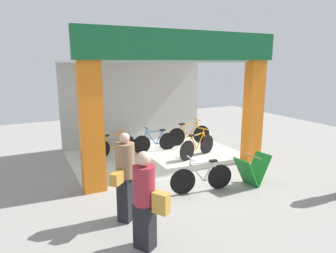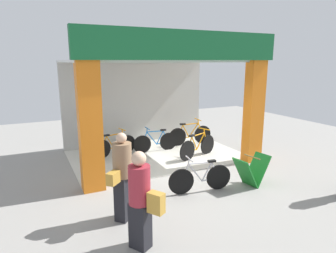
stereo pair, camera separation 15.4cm
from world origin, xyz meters
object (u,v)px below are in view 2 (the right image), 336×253
(bicycle_inside_0, at_px, (198,147))
(bicycle_parked_0, at_px, (200,178))
(bicycle_inside_1, at_px, (156,142))
(bicycle_inside_3, at_px, (115,146))
(bicycle_inside_2, at_px, (190,135))
(pedestrian_0, at_px, (122,175))
(sandwich_board_sign, at_px, (251,171))
(pedestrian_1, at_px, (141,199))

(bicycle_inside_0, distance_m, bicycle_parked_0, 2.56)
(bicycle_inside_1, height_order, bicycle_inside_3, bicycle_inside_1)
(bicycle_inside_2, xyz_separation_m, pedestrian_0, (-3.84, -4.04, 0.54))
(sandwich_board_sign, relative_size, pedestrian_1, 0.57)
(bicycle_inside_2, height_order, pedestrian_0, pedestrian_0)
(bicycle_inside_2, relative_size, bicycle_inside_3, 1.12)
(bicycle_inside_3, xyz_separation_m, pedestrian_1, (-0.96, -4.99, 0.53))
(pedestrian_1, bearing_deg, bicycle_parked_0, 35.04)
(pedestrian_0, bearing_deg, bicycle_inside_0, 38.55)
(bicycle_inside_1, distance_m, sandwich_board_sign, 3.76)
(bicycle_inside_1, bearing_deg, sandwich_board_sign, -74.45)
(bicycle_inside_0, height_order, bicycle_inside_3, bicycle_inside_0)
(bicycle_inside_2, relative_size, pedestrian_1, 1.03)
(bicycle_inside_0, distance_m, bicycle_inside_1, 1.51)
(bicycle_inside_3, bearing_deg, bicycle_inside_2, 1.21)
(bicycle_inside_2, bearing_deg, bicycle_inside_1, -170.72)
(bicycle_inside_2, relative_size, bicycle_parked_0, 1.10)
(bicycle_inside_0, distance_m, pedestrian_0, 4.26)
(bicycle_inside_0, relative_size, bicycle_inside_3, 1.04)
(bicycle_inside_1, bearing_deg, pedestrian_0, -121.64)
(pedestrian_1, bearing_deg, bicycle_inside_0, 47.72)
(bicycle_inside_0, xyz_separation_m, bicycle_parked_0, (-1.28, -2.21, -0.02))
(bicycle_inside_0, height_order, bicycle_parked_0, bicycle_inside_0)
(bicycle_parked_0, height_order, sandwich_board_sign, bicycle_parked_0)
(bicycle_inside_2, distance_m, pedestrian_1, 6.36)
(bicycle_inside_0, distance_m, pedestrian_1, 4.94)
(bicycle_inside_2, height_order, bicycle_inside_3, bicycle_inside_2)
(bicycle_inside_2, height_order, pedestrian_1, pedestrian_1)
(bicycle_inside_0, xyz_separation_m, pedestrian_1, (-3.31, -3.64, 0.51))
(sandwich_board_sign, bearing_deg, bicycle_parked_0, 169.50)
(bicycle_parked_0, xyz_separation_m, pedestrian_0, (-2.03, -0.42, 0.57))
(bicycle_inside_0, xyz_separation_m, bicycle_inside_2, (0.53, 1.41, 0.01))
(bicycle_inside_2, bearing_deg, bicycle_inside_0, -110.74)
(bicycle_inside_0, height_order, bicycle_inside_2, bicycle_inside_2)
(bicycle_inside_0, relative_size, pedestrian_0, 0.90)
(bicycle_inside_1, distance_m, pedestrian_1, 5.37)
(bicycle_inside_0, height_order, sandwich_board_sign, bicycle_inside_0)
(sandwich_board_sign, bearing_deg, bicycle_inside_0, 91.03)
(bicycle_inside_1, bearing_deg, bicycle_parked_0, -95.30)
(bicycle_inside_3, relative_size, bicycle_parked_0, 0.98)
(pedestrian_0, bearing_deg, bicycle_inside_1, 58.36)
(bicycle_inside_1, xyz_separation_m, pedestrian_1, (-2.34, -4.80, 0.53))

